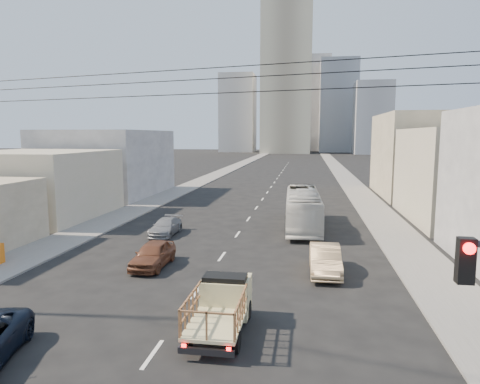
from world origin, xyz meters
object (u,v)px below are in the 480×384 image
(flatbed_pickup, at_px, (221,303))
(sedan_tan, at_px, (325,259))
(city_bus, at_px, (303,209))
(sedan_grey, at_px, (166,227))
(sedan_brown, at_px, (153,254))

(flatbed_pickup, height_order, sedan_tan, flatbed_pickup)
(city_bus, distance_m, sedan_grey, 10.97)
(flatbed_pickup, bearing_deg, sedan_grey, 115.97)
(sedan_brown, relative_size, sedan_tan, 0.92)
(city_bus, height_order, sedan_tan, city_bus)
(flatbed_pickup, relative_size, sedan_brown, 1.05)
(sedan_brown, bearing_deg, sedan_tan, 2.11)
(city_bus, bearing_deg, flatbed_pickup, -100.66)
(flatbed_pickup, distance_m, sedan_tan, 8.69)
(city_bus, relative_size, sedan_grey, 2.67)
(city_bus, xyz_separation_m, sedan_grey, (-10.14, -4.07, -0.94))
(sedan_grey, bearing_deg, city_bus, 22.19)
(sedan_brown, height_order, sedan_tan, sedan_tan)
(flatbed_pickup, xyz_separation_m, sedan_grey, (-7.28, 14.95, -0.49))
(sedan_tan, bearing_deg, sedan_brown, -178.87)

